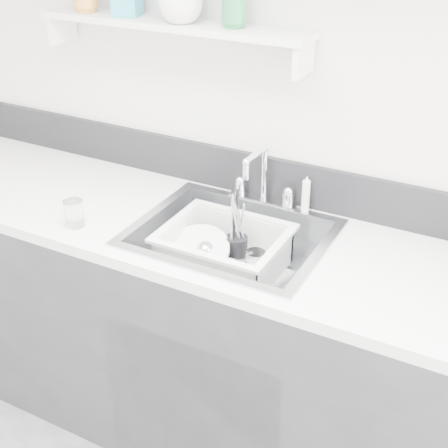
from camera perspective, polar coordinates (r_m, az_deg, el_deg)
The scene contains 14 objects.
room_shell at distance 1.16m, azimuth -18.31°, elevation 14.41°, with size 3.50×3.00×2.60m.
counter_run at distance 2.33m, azimuth 0.59°, elevation -10.70°, with size 3.20×0.62×0.92m.
backsplash at distance 2.27m, azimuth 4.14°, elevation 4.24°, with size 3.20×0.02×0.16m, color black.
sink at distance 2.11m, azimuth 0.64°, elevation -2.97°, with size 0.64×0.52×0.20m, color silver, non-canonical shape.
faucet at distance 2.23m, azimuth 3.56°, elevation 3.28°, with size 0.26×0.18×0.23m.
side_sprayer at distance 2.18m, azimuth 7.50°, elevation 2.73°, with size 0.03×0.03×0.14m, color silver.
wall_shelf at distance 2.20m, azimuth -4.86°, elevation 17.56°, with size 1.00×0.16×0.12m.
wash_tub at distance 2.13m, azimuth 0.00°, elevation -2.58°, with size 0.41×0.33×0.16m, color silver, non-canonical shape.
plate_stack at distance 2.16m, azimuth -2.28°, elevation -3.22°, with size 0.28×0.27×0.11m.
utensil_cup at distance 2.17m, azimuth 1.15°, elevation -2.09°, with size 0.08×0.08×0.26m.
ladle at distance 2.11m, azimuth -0.87°, elevation -3.72°, with size 0.26×0.09×0.08m, color silver, non-canonical shape.
tumbler_in_tub at distance 2.10m, azimuth 2.88°, elevation -3.68°, with size 0.07×0.07×0.10m, color white.
tumbler_counter at distance 2.15m, azimuth -13.54°, elevation 0.94°, with size 0.07×0.07×0.09m, color white.
bowl_small at distance 2.05m, azimuth 1.69°, elevation -5.73°, with size 0.10×0.10×0.03m, color white.
Camera 1 is at (0.82, -0.40, 1.95)m, focal length 50.00 mm.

